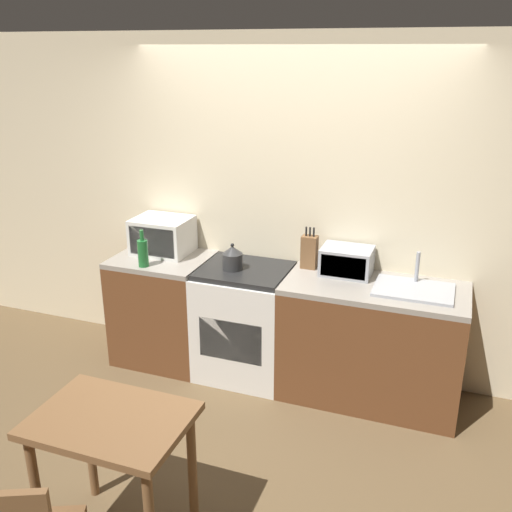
% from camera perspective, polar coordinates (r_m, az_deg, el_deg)
% --- Properties ---
extents(ground_plane, '(16.00, 16.00, 0.00)m').
position_cam_1_polar(ground_plane, '(4.07, -1.36, -17.36)').
color(ground_plane, brown).
extents(wall_back, '(10.00, 0.06, 2.60)m').
position_cam_1_polar(wall_back, '(4.43, 3.71, 4.66)').
color(wall_back, beige).
rests_on(wall_back, ground_plane).
extents(counter_left_run, '(0.74, 0.62, 0.90)m').
position_cam_1_polar(counter_left_run, '(4.80, -9.15, -5.15)').
color(counter_left_run, brown).
rests_on(counter_left_run, ground_plane).
extents(counter_right_run, '(1.29, 0.62, 0.90)m').
position_cam_1_polar(counter_right_run, '(4.30, 11.42, -8.47)').
color(counter_right_run, brown).
rests_on(counter_right_run, ground_plane).
extents(stove_range, '(0.69, 0.62, 0.90)m').
position_cam_1_polar(stove_range, '(4.52, -1.11, -6.59)').
color(stove_range, silver).
rests_on(stove_range, ground_plane).
extents(kettle, '(0.15, 0.15, 0.21)m').
position_cam_1_polar(kettle, '(4.29, -2.37, -0.19)').
color(kettle, '#2D2D2D').
rests_on(kettle, stove_range).
extents(microwave, '(0.45, 0.37, 0.29)m').
position_cam_1_polar(microwave, '(4.68, -9.33, 2.03)').
color(microwave, silver).
rests_on(microwave, counter_left_run).
extents(bottle, '(0.08, 0.08, 0.29)m').
position_cam_1_polar(bottle, '(4.42, -11.24, 0.36)').
color(bottle, '#1E662D').
rests_on(bottle, counter_left_run).
extents(knife_block, '(0.12, 0.09, 0.32)m').
position_cam_1_polar(knife_block, '(4.32, 5.36, 0.43)').
color(knife_block, brown).
rests_on(knife_block, counter_right_run).
extents(toaster_oven, '(0.37, 0.27, 0.20)m').
position_cam_1_polar(toaster_oven, '(4.24, 9.05, -0.51)').
color(toaster_oven, '#999BA0').
rests_on(toaster_oven, counter_right_run).
extents(sink_basin, '(0.54, 0.39, 0.24)m').
position_cam_1_polar(sink_basin, '(4.08, 15.51, -3.17)').
color(sink_basin, '#999BA0').
rests_on(sink_basin, counter_right_run).
extents(dining_table, '(0.77, 0.56, 0.77)m').
position_cam_1_polar(dining_table, '(3.09, -14.16, -17.35)').
color(dining_table, brown).
rests_on(dining_table, ground_plane).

